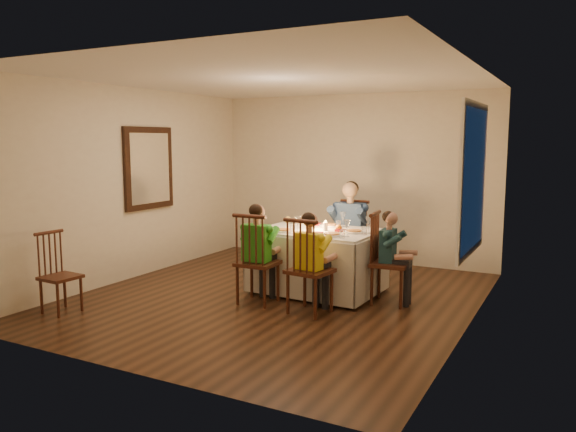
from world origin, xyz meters
The scene contains 26 objects.
ground centered at (0.00, 0.00, 0.00)m, with size 5.00×5.00×0.00m, color black.
wall_left centered at (-2.25, 0.00, 1.30)m, with size 0.02×5.00×2.60m, color beige.
wall_right centered at (2.25, 0.00, 1.30)m, with size 0.02×5.00×2.60m, color beige.
wall_back centered at (0.00, 2.50, 1.30)m, with size 4.50×0.02×2.60m, color beige.
ceiling centered at (0.00, 0.00, 2.60)m, with size 5.00×5.00×0.00m, color white.
dining_table centered at (0.32, 0.48, 0.56)m, with size 1.55×1.15×0.76m.
chair_adult centered at (0.40, 1.33, 0.00)m, with size 0.44×0.42×1.07m, color #3C1B10, non-canonical shape.
chair_near_left centered at (-0.09, -0.29, 0.00)m, with size 0.44×0.42×1.07m, color #3C1B10, non-canonical shape.
chair_near_right centered at (0.62, -0.36, 0.00)m, with size 0.44×0.42×1.07m, color #3C1B10, non-canonical shape.
chair_end centered at (1.28, 0.40, 0.00)m, with size 0.44×0.42×1.07m, color #3C1B10, non-canonical shape.
chair_extra centered at (-1.82, -1.63, 0.00)m, with size 0.37×0.35×0.90m, color #3C1B10, non-canonical shape.
adult centered at (0.40, 1.33, 0.00)m, with size 0.51×0.46×1.34m, color #32507D, non-canonical shape.
child_green centered at (-0.09, -0.29, 0.00)m, with size 0.41×0.38×1.17m, color green, non-canonical shape.
child_yellow centered at (0.62, -0.36, 0.00)m, with size 0.38×0.35×1.12m, color yellow, non-canonical shape.
child_teal centered at (1.28, 0.40, 0.00)m, with size 0.36×0.33×1.08m, color #19383F, non-canonical shape.
setting_adult centered at (0.33, 0.81, 0.80)m, with size 0.26×0.26×0.02m, color white.
setting_green centered at (0.01, 0.16, 0.80)m, with size 0.26×0.26×0.02m, color white.
setting_yellow centered at (0.65, 0.16, 0.80)m, with size 0.26×0.26×0.02m, color white.
setting_teal centered at (0.79, 0.49, 0.80)m, with size 0.26×0.26×0.02m, color white.
candle_left centered at (0.22, 0.49, 0.84)m, with size 0.06×0.06×0.10m, color white.
candle_right centered at (0.43, 0.48, 0.84)m, with size 0.06×0.06×0.10m, color white.
squash centered at (-0.28, 0.82, 0.83)m, with size 0.09×0.09×0.09m, color yellow.
orange_fruit centered at (0.58, 0.52, 0.83)m, with size 0.08×0.08×0.08m, color orange.
serving_bowl centered at (-0.13, 0.83, 0.81)m, with size 0.23×0.23×0.06m, color white.
wall_mirror centered at (-2.22, 0.30, 1.50)m, with size 0.06×0.95×1.15m.
window_blinds centered at (2.21, 0.10, 1.50)m, with size 0.07×1.34×1.54m.
Camera 1 is at (3.20, -5.77, 1.89)m, focal length 35.00 mm.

